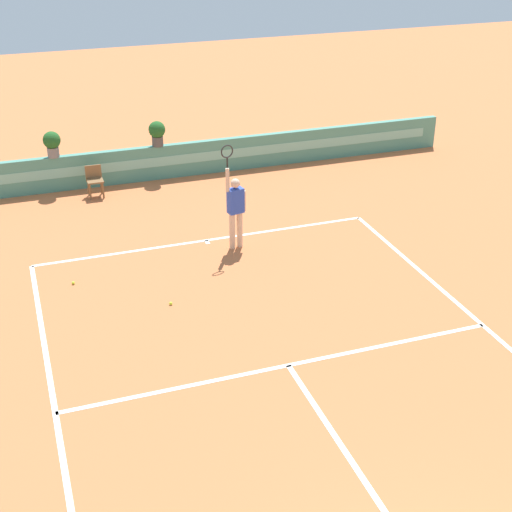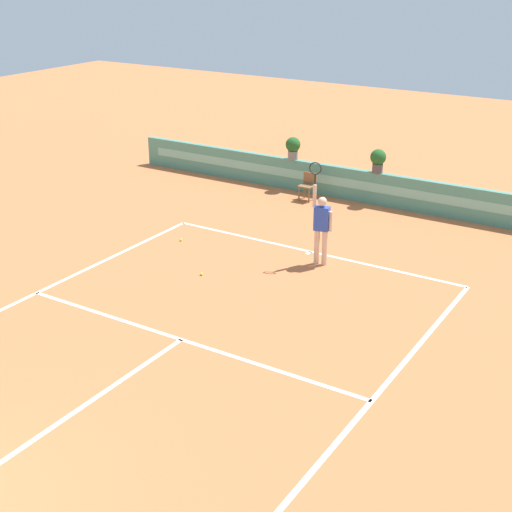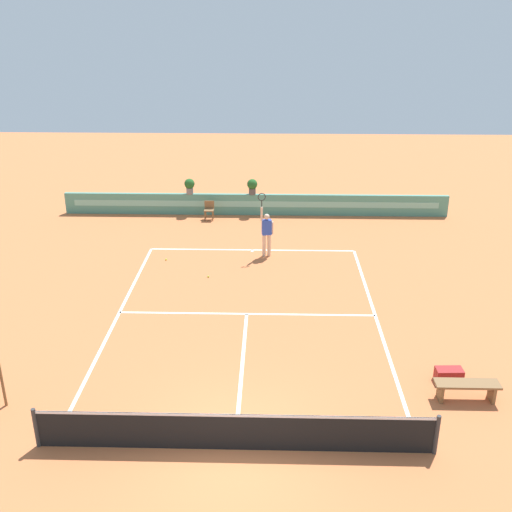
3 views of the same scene
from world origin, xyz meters
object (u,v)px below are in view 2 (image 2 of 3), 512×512
object	(u,v)px
ball_kid_chair	(308,185)
tennis_ball_near_baseline	(181,240)
tennis_player	(321,224)
tennis_ball_mid_court	(201,274)
potted_plant_left	(293,147)
potted_plant_centre	(378,159)

from	to	relation	value
ball_kid_chair	tennis_ball_near_baseline	world-z (taller)	ball_kid_chair
ball_kid_chair	tennis_player	world-z (taller)	tennis_player
ball_kid_chair	tennis_ball_mid_court	xyz separation A→B (m)	(0.60, -6.48, -0.44)
ball_kid_chair	potted_plant_left	size ratio (longest dim) A/B	1.17
ball_kid_chair	tennis_ball_mid_court	bearing A→B (deg)	-84.75
tennis_ball_mid_court	ball_kid_chair	bearing A→B (deg)	95.25
tennis_ball_near_baseline	potted_plant_left	world-z (taller)	potted_plant_left
tennis_player	tennis_ball_mid_court	bearing A→B (deg)	-134.60
potted_plant_centre	tennis_player	bearing A→B (deg)	-81.94
potted_plant_left	potted_plant_centre	xyz separation A→B (m)	(2.93, 0.00, 0.00)
tennis_ball_mid_court	potted_plant_left	world-z (taller)	potted_plant_left
potted_plant_left	tennis_ball_near_baseline	bearing A→B (deg)	-92.45
ball_kid_chair	tennis_player	xyz separation A→B (m)	(2.69, -4.36, 0.57)
tennis_ball_near_baseline	tennis_player	bearing A→B (deg)	8.41
tennis_ball_mid_court	potted_plant_left	size ratio (longest dim) A/B	0.09
potted_plant_centre	potted_plant_left	bearing A→B (deg)	180.00
tennis_player	potted_plant_centre	distance (m)	5.15
tennis_ball_mid_court	potted_plant_centre	xyz separation A→B (m)	(1.37, 7.21, 1.38)
tennis_ball_near_baseline	potted_plant_left	bearing A→B (deg)	87.55
tennis_player	potted_plant_left	bearing A→B (deg)	125.64
tennis_ball_near_baseline	tennis_ball_mid_court	xyz separation A→B (m)	(1.80, -1.55, 0.00)
potted_plant_left	ball_kid_chair	bearing A→B (deg)	-37.28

